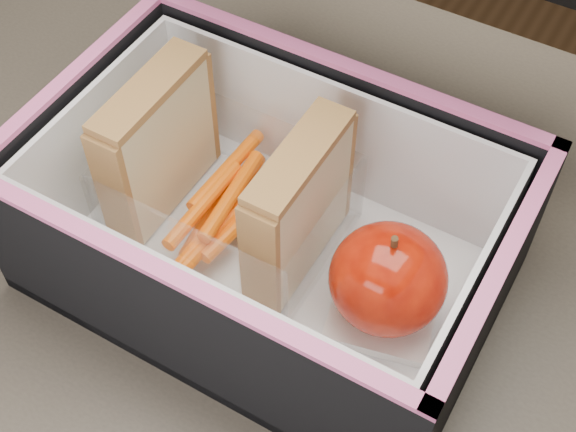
% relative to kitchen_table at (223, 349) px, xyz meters
% --- Properties ---
extents(kitchen_table, '(1.20, 0.80, 0.75)m').
position_rel_kitchen_table_xyz_m(kitchen_table, '(0.00, 0.00, 0.00)').
color(kitchen_table, brown).
rests_on(kitchen_table, ground).
extents(lunch_bag, '(0.33, 0.37, 0.28)m').
position_rel_kitchen_table_xyz_m(lunch_bag, '(0.03, 0.04, 0.16)').
color(lunch_bag, black).
rests_on(lunch_bag, kitchen_table).
extents(plastic_tub, '(0.17, 0.12, 0.07)m').
position_rel_kitchen_table_xyz_m(plastic_tub, '(-0.02, 0.05, 0.14)').
color(plastic_tub, white).
rests_on(plastic_tub, lunch_bag).
extents(sandwich_left, '(0.03, 0.11, 0.12)m').
position_rel_kitchen_table_xyz_m(sandwich_left, '(-0.08, 0.05, 0.17)').
color(sandwich_left, beige).
rests_on(sandwich_left, plastic_tub).
extents(sandwich_right, '(0.03, 0.10, 0.11)m').
position_rel_kitchen_table_xyz_m(sandwich_right, '(0.04, 0.05, 0.17)').
color(sandwich_right, beige).
rests_on(sandwich_right, plastic_tub).
extents(carrot_sticks, '(0.05, 0.15, 0.03)m').
position_rel_kitchen_table_xyz_m(carrot_sticks, '(-0.02, 0.05, 0.13)').
color(carrot_sticks, '#F46900').
rests_on(carrot_sticks, plastic_tub).
extents(paper_napkin, '(0.09, 0.09, 0.01)m').
position_rel_kitchen_table_xyz_m(paper_napkin, '(0.12, 0.04, 0.11)').
color(paper_napkin, white).
rests_on(paper_napkin, lunch_bag).
extents(red_apple, '(0.09, 0.09, 0.09)m').
position_rel_kitchen_table_xyz_m(red_apple, '(0.12, 0.04, 0.15)').
color(red_apple, '#7D0803').
rests_on(red_apple, paper_napkin).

